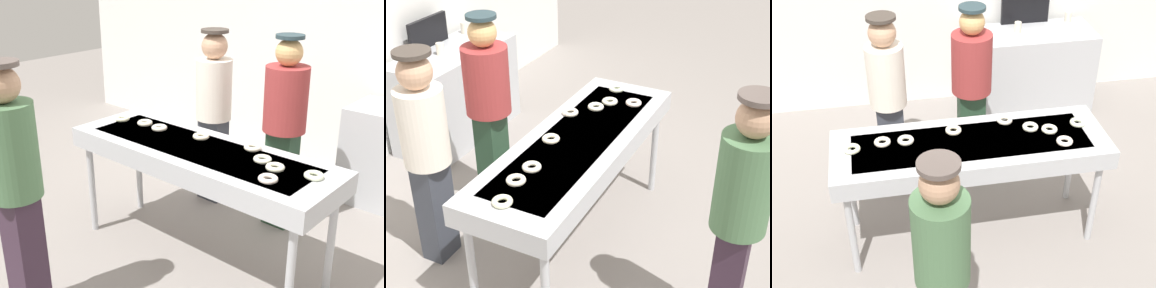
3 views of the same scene
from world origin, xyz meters
TOP-DOWN VIEW (x-y plane):
  - ground_plane at (0.00, 0.00)m, footprint 16.00×16.00m
  - fryer_conveyor at (0.00, 0.00)m, footprint 2.14×0.71m
  - sugar_donut_0 at (0.70, -0.16)m, footprint 0.18×0.18m
  - sugar_donut_1 at (-0.11, 0.15)m, footprint 0.13×0.13m
  - sugar_donut_2 at (-0.49, 0.08)m, footprint 0.18×0.18m
  - sugar_donut_3 at (0.89, 0.08)m, footprint 0.16×0.16m
  - sugar_donut_4 at (-0.90, 0.04)m, footprint 0.13×0.13m
  - sugar_donut_5 at (0.50, 0.08)m, footprint 0.13×0.13m
  - sugar_donut_6 at (0.32, 0.22)m, footprint 0.17×0.17m
  - sugar_donut_7 at (-0.67, 0.09)m, footprint 0.13×0.13m
  - sugar_donut_8 at (0.64, 0.02)m, footprint 0.15×0.15m
  - worker_baker at (0.18, 0.89)m, footprint 0.36×0.36m
  - worker_assistant at (-0.58, 0.88)m, footprint 0.33×0.33m
  - customer_waiting at (-0.42, -1.24)m, footprint 0.32×0.32m
  - prep_counter at (1.06, 1.93)m, footprint 1.41×0.64m
  - paper_cup_0 at (0.91, 1.95)m, footprint 0.08×0.08m
  - paper_cup_1 at (1.55, 2.13)m, footprint 0.08×0.08m
  - menu_display at (1.06, 2.20)m, footprint 0.54×0.04m

SIDE VIEW (x-z plane):
  - ground_plane at x=0.00m, z-range 0.00..0.00m
  - prep_counter at x=1.06m, z-range 0.00..0.94m
  - fryer_conveyor at x=0.00m, z-range 0.39..1.34m
  - worker_assistant at x=-0.58m, z-range 0.12..1.77m
  - sugar_donut_0 at x=0.70m, z-range 0.95..0.98m
  - sugar_donut_1 at x=-0.11m, z-range 0.95..0.98m
  - sugar_donut_2 at x=-0.49m, z-range 0.95..0.98m
  - sugar_donut_3 at x=0.89m, z-range 0.95..0.98m
  - sugar_donut_4 at x=-0.90m, z-range 0.95..0.98m
  - sugar_donut_5 at x=0.50m, z-range 0.95..0.98m
  - sugar_donut_6 at x=0.32m, z-range 0.95..0.98m
  - sugar_donut_7 at x=-0.67m, z-range 0.95..0.98m
  - sugar_donut_8 at x=0.64m, z-range 0.95..0.98m
  - customer_waiting at x=-0.42m, z-range 0.11..1.83m
  - worker_baker at x=0.18m, z-range 0.14..1.82m
  - paper_cup_0 at x=0.91m, z-range 0.94..1.06m
  - paper_cup_1 at x=1.55m, z-range 0.94..1.06m
  - menu_display at x=1.06m, z-range 0.94..1.24m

